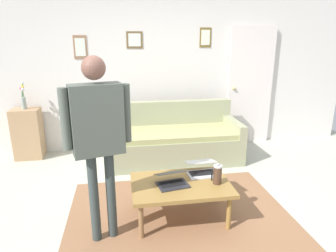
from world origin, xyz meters
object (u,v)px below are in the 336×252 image
couch (175,141)px  side_shelf (28,134)px  interior_door (250,87)px  coffee_table (181,187)px  laptop_left (202,170)px  french_press (217,174)px  laptop_center (172,180)px  person_standing (98,129)px  flower_vase (23,99)px

couch → side_shelf: couch is taller
interior_door → coffee_table: 2.87m
laptop_left → french_press: size_ratio=1.49×
laptop_center → french_press: size_ratio=1.54×
laptop_left → person_standing: (1.06, 0.39, 0.65)m
laptop_left → laptop_center: (0.37, 0.20, -0.00)m
coffee_table → flower_vase: size_ratio=2.44×
interior_door → laptop_center: interior_door is taller
french_press → coffee_table: bearing=-10.6°
laptop_left → laptop_center: size_ratio=0.97×
side_shelf → flower_vase: flower_vase is taller
laptop_left → french_press: bearing=110.3°
couch → coffee_table: bearing=81.8°
laptop_center → flower_vase: 2.89m
interior_door → couch: bearing=22.1°
laptop_center → french_press: 0.47m
french_press → flower_vase: 3.25m
interior_door → person_standing: bearing=44.1°
interior_door → flower_vase: bearing=2.6°
laptop_center → french_press: (-0.46, 0.06, 0.06)m
french_press → person_standing: bearing=6.7°
interior_door → side_shelf: interior_door is taller
laptop_left → coffee_table: bearing=34.2°
french_press → side_shelf: (2.43, -2.11, -0.11)m
laptop_center → person_standing: person_standing is taller
flower_vase → person_standing: person_standing is taller
couch → laptop_center: 1.66m
couch → side_shelf: (2.30, -0.43, 0.10)m
interior_door → laptop_center: 2.91m
couch → french_press: size_ratio=8.69×
person_standing → laptop_center: bearing=-164.5°
flower_vase → french_press: bearing=139.1°
person_standing → interior_door: bearing=-135.9°
coffee_table → laptop_center: 0.13m
side_shelf → laptop_left: bearing=141.6°
french_press → side_shelf: side_shelf is taller
laptop_left → interior_door: bearing=-125.2°
coffee_table → side_shelf: 2.90m
coffee_table → person_standing: size_ratio=0.59×
coffee_table → laptop_left: bearing=-145.8°
couch → laptop_center: couch is taller
interior_door → flower_vase: interior_door is taller
french_press → interior_door: bearing=-120.3°
person_standing → coffee_table: bearing=-165.4°
coffee_table → side_shelf: bearing=-44.6°
coffee_table → flower_vase: (2.06, -2.04, 0.60)m
coffee_table → person_standing: 1.09m
coffee_table → flower_vase: 2.96m
laptop_left → flower_vase: size_ratio=0.82×
couch → person_standing: bearing=60.8°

